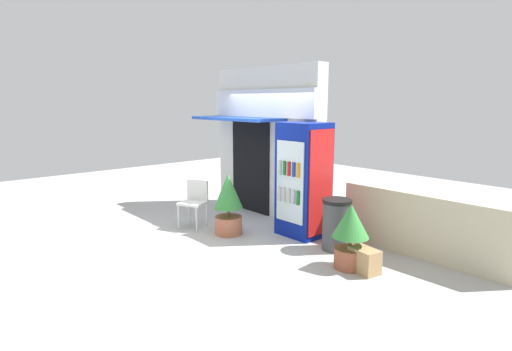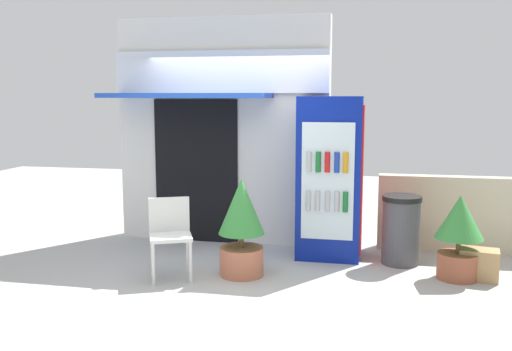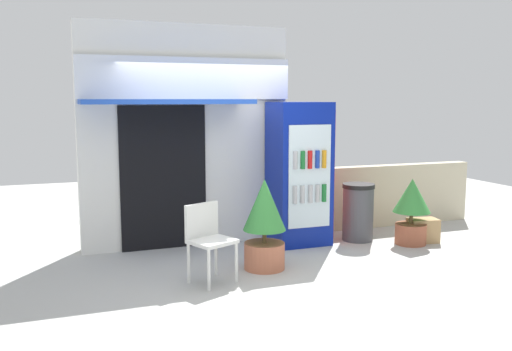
% 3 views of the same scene
% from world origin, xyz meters
% --- Properties ---
extents(ground, '(16.00, 16.00, 0.00)m').
position_xyz_m(ground, '(0.00, 0.00, 0.00)').
color(ground, '#B2B2AD').
extents(storefront_building, '(2.88, 1.06, 3.03)m').
position_xyz_m(storefront_building, '(-0.33, 1.33, 1.55)').
color(storefront_building, silver).
rests_on(storefront_building, ground).
extents(drink_cooler, '(0.79, 0.73, 1.99)m').
position_xyz_m(drink_cooler, '(1.19, 0.83, 1.00)').
color(drink_cooler, navy).
rests_on(drink_cooler, ground).
extents(plastic_chair, '(0.57, 0.55, 0.88)m').
position_xyz_m(plastic_chair, '(-0.47, -0.35, 0.53)').
color(plastic_chair, silver).
rests_on(plastic_chair, ground).
extents(potted_plant_near_shop, '(0.51, 0.51, 1.10)m').
position_xyz_m(potted_plant_near_shop, '(0.29, -0.13, 0.59)').
color(potted_plant_near_shop, '#BC6B4C').
rests_on(potted_plant_near_shop, ground).
extents(potted_plant_curbside, '(0.52, 0.52, 0.93)m').
position_xyz_m(potted_plant_curbside, '(2.64, 0.22, 0.53)').
color(potted_plant_curbside, '#995138').
rests_on(potted_plant_curbside, ground).
extents(trash_bin, '(0.46, 0.46, 0.83)m').
position_xyz_m(trash_bin, '(2.05, 0.67, 0.42)').
color(trash_bin, '#47474C').
rests_on(trash_bin, ground).
extents(stone_boundary_wall, '(2.70, 0.21, 0.98)m').
position_xyz_m(stone_boundary_wall, '(3.14, 1.37, 0.49)').
color(stone_boundary_wall, beige).
rests_on(stone_boundary_wall, ground).
extents(cardboard_box, '(0.45, 0.33, 0.34)m').
position_xyz_m(cardboard_box, '(2.87, 0.25, 0.17)').
color(cardboard_box, tan).
rests_on(cardboard_box, ground).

